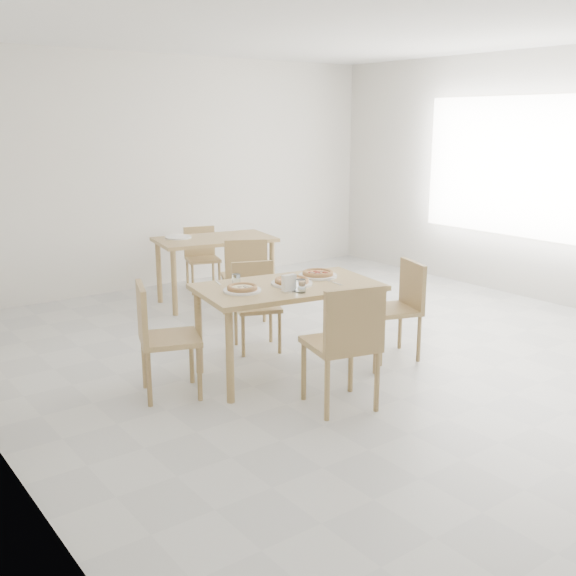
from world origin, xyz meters
TOP-DOWN VIEW (x-y plane):
  - room at (2.98, 0.30)m, footprint 7.28×7.00m
  - main_table at (-0.73, 0.06)m, footprint 1.55×1.04m
  - chair_south at (-0.84, -0.76)m, footprint 0.56×0.56m
  - chair_north at (-0.57, 0.78)m, footprint 0.50×0.50m
  - chair_west at (-1.78, 0.27)m, footprint 0.55×0.55m
  - chair_east at (0.30, -0.18)m, footprint 0.53×0.53m
  - plate_margherita at (-0.70, 0.06)m, footprint 0.33×0.33m
  - plate_mushroom at (-1.15, 0.10)m, footprint 0.29×0.29m
  - plate_pepperoni at (-0.36, 0.14)m, footprint 0.32×0.32m
  - pizza_margherita at (-0.70, 0.06)m, footprint 0.36×0.36m
  - pizza_mushroom at (-1.15, 0.10)m, footprint 0.26×0.26m
  - pizza_pepperoni at (-0.36, 0.14)m, footprint 0.32×0.32m
  - tumbler_a at (-0.80, -0.19)m, footprint 0.08×0.08m
  - tumbler_b at (-1.06, 0.31)m, footprint 0.07×0.07m
  - napkin_holder at (-0.87, -0.13)m, footprint 0.12×0.06m
  - fork_a at (-0.40, -0.13)m, footprint 0.03×0.18m
  - fork_b at (-1.15, 0.44)m, footprint 0.07×0.18m
  - second_table at (-0.07, 2.33)m, footprint 1.39×0.96m
  - chair_back_s at (-0.18, 1.55)m, footprint 0.57×0.57m
  - chair_back_n at (0.12, 2.96)m, footprint 0.48×0.48m
  - plate_empty at (-0.40, 2.55)m, footprint 0.29×0.29m

SIDE VIEW (x-z plane):
  - chair_back_n at x=0.12m, z-range 0.06..0.83m
  - chair_north at x=-0.57m, z-range 0.06..0.84m
  - chair_east at x=0.30m, z-range 0.07..0.91m
  - chair_west at x=-1.78m, z-range 0.07..0.94m
  - chair_back_s at x=-0.18m, z-range 0.07..0.94m
  - chair_south at x=-0.84m, z-range 0.07..1.00m
  - second_table at x=-0.07m, z-range 0.27..1.02m
  - main_table at x=-0.73m, z-range 0.29..1.04m
  - fork_a at x=-0.40m, z-range 0.75..0.76m
  - fork_b at x=-1.15m, z-range 0.75..0.76m
  - plate_margherita at x=-0.70m, z-range 0.75..0.77m
  - plate_mushroom at x=-1.15m, z-range 0.75..0.77m
  - plate_pepperoni at x=-0.36m, z-range 0.75..0.77m
  - plate_empty at x=-0.40m, z-range 0.75..0.77m
  - pizza_margherita at x=-0.70m, z-range 0.76..0.80m
  - pizza_mushroom at x=-1.15m, z-range 0.76..0.80m
  - pizza_pepperoni at x=-0.36m, z-range 0.77..0.80m
  - tumbler_b at x=-1.06m, z-range 0.75..0.84m
  - tumbler_a at x=-0.80m, z-range 0.75..0.85m
  - napkin_holder at x=-0.87m, z-range 0.75..0.88m
  - room at x=2.98m, z-range -2.00..5.00m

